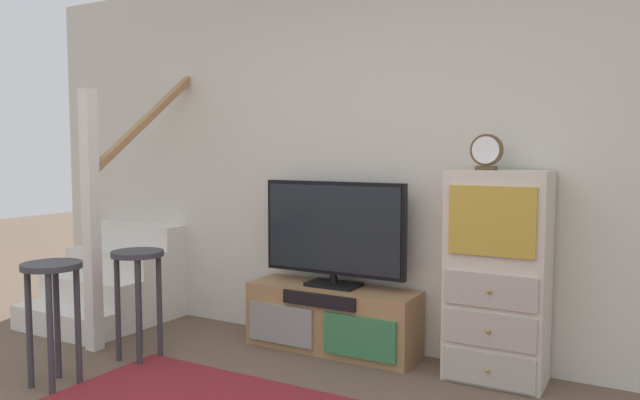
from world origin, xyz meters
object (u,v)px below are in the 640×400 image
object	(u,v)px
desk_clock	(487,152)
bar_stool_near	(53,295)
television	(334,231)
side_cabinet	(497,277)
bar_stool_far	(138,279)
media_console	(332,319)

from	to	relation	value
desk_clock	bar_stool_near	world-z (taller)	desk_clock
television	desk_clock	world-z (taller)	desk_clock
bar_stool_near	side_cabinet	bearing A→B (deg)	31.51
side_cabinet	bar_stool_far	size ratio (longest dim) A/B	1.75
media_console	desk_clock	world-z (taller)	desk_clock
television	desk_clock	bearing A→B (deg)	-1.57
side_cabinet	television	bearing A→B (deg)	179.30
television	bar_stool_far	size ratio (longest dim) A/B	1.45
desk_clock	bar_stool_near	bearing A→B (deg)	-147.88
side_cabinet	desk_clock	xyz separation A→B (m)	(-0.08, -0.01, 0.74)
television	side_cabinet	bearing A→B (deg)	-0.70
side_cabinet	bar_stool_far	world-z (taller)	side_cabinet
bar_stool_far	bar_stool_near	bearing A→B (deg)	-98.46
side_cabinet	bar_stool_near	size ratio (longest dim) A/B	1.73
television	bar_stool_near	distance (m)	1.80
media_console	bar_stool_near	bearing A→B (deg)	-129.39
media_console	bar_stool_far	xyz separation A→B (m)	(-1.03, -0.78, 0.31)
bar_stool_far	television	bearing A→B (deg)	37.94
desk_clock	bar_stool_far	size ratio (longest dim) A/B	0.29
bar_stool_near	television	bearing A→B (deg)	51.09
side_cabinet	desk_clock	distance (m)	0.75
media_console	bar_stool_near	distance (m)	1.79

